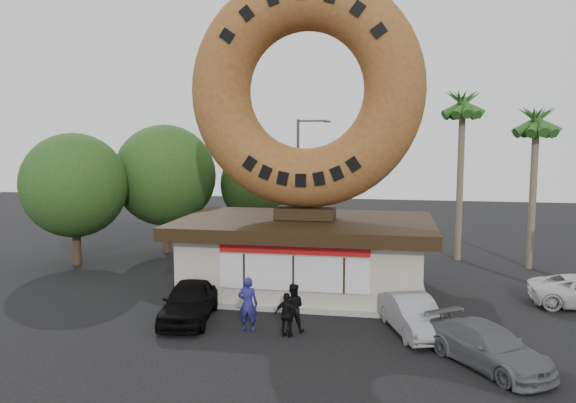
# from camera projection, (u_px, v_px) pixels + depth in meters

# --- Properties ---
(ground) EXTENTS (90.00, 90.00, 0.00)m
(ground) POSITION_uv_depth(u_px,v_px,m) (279.00, 337.00, 19.42)
(ground) COLOR black
(ground) RESTS_ON ground
(donut_shop) EXTENTS (11.20, 7.20, 3.80)m
(donut_shop) POSITION_uv_depth(u_px,v_px,m) (305.00, 253.00, 25.06)
(donut_shop) COLOR #BDB1A1
(donut_shop) RESTS_ON ground
(giant_donut) EXTENTS (10.22, 2.60, 10.22)m
(giant_donut) POSITION_uv_depth(u_px,v_px,m) (306.00, 90.00, 24.27)
(giant_donut) COLOR #965D2B
(giant_donut) RESTS_ON donut_shop
(tree_west) EXTENTS (6.00, 6.00, 7.65)m
(tree_west) POSITION_uv_depth(u_px,v_px,m) (165.00, 175.00, 33.30)
(tree_west) COLOR #473321
(tree_west) RESTS_ON ground
(tree_mid) EXTENTS (5.20, 5.20, 6.63)m
(tree_mid) POSITION_uv_depth(u_px,v_px,m) (263.00, 184.00, 34.34)
(tree_mid) COLOR #473321
(tree_mid) RESTS_ON ground
(tree_far) EXTENTS (5.60, 5.60, 7.14)m
(tree_far) POSITION_uv_depth(u_px,v_px,m) (74.00, 185.00, 30.06)
(tree_far) COLOR #473321
(tree_far) RESTS_ON ground
(palm_near) EXTENTS (2.60, 2.60, 9.75)m
(palm_near) POSITION_uv_depth(u_px,v_px,m) (463.00, 109.00, 30.79)
(palm_near) COLOR #726651
(palm_near) RESTS_ON ground
(palm_far) EXTENTS (2.60, 2.60, 8.75)m
(palm_far) POSITION_uv_depth(u_px,v_px,m) (536.00, 126.00, 28.80)
(palm_far) COLOR #726651
(palm_far) RESTS_ON ground
(street_lamp) EXTENTS (2.11, 0.20, 8.00)m
(street_lamp) POSITION_uv_depth(u_px,v_px,m) (300.00, 176.00, 34.88)
(street_lamp) COLOR #59595E
(street_lamp) RESTS_ON ground
(person_left) EXTENTS (0.74, 0.50, 1.97)m
(person_left) POSITION_uv_depth(u_px,v_px,m) (248.00, 304.00, 19.95)
(person_left) COLOR navy
(person_left) RESTS_ON ground
(person_center) EXTENTS (0.91, 0.75, 1.75)m
(person_center) POSITION_uv_depth(u_px,v_px,m) (293.00, 308.00, 19.88)
(person_center) COLOR black
(person_center) RESTS_ON ground
(person_right) EXTENTS (0.98, 0.61, 1.56)m
(person_right) POSITION_uv_depth(u_px,v_px,m) (287.00, 315.00, 19.37)
(person_right) COLOR black
(person_right) RESTS_ON ground
(car_black) EXTENTS (2.31, 4.50, 1.47)m
(car_black) POSITION_uv_depth(u_px,v_px,m) (189.00, 301.00, 21.17)
(car_black) COLOR black
(car_black) RESTS_ON ground
(car_silver) EXTENTS (2.56, 4.19, 1.30)m
(car_silver) POSITION_uv_depth(u_px,v_px,m) (413.00, 315.00, 19.79)
(car_silver) COLOR gray
(car_silver) RESTS_ON ground
(car_grey) EXTENTS (3.93, 4.49, 1.24)m
(car_grey) POSITION_uv_depth(u_px,v_px,m) (489.00, 346.00, 16.89)
(car_grey) COLOR slate
(car_grey) RESTS_ON ground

